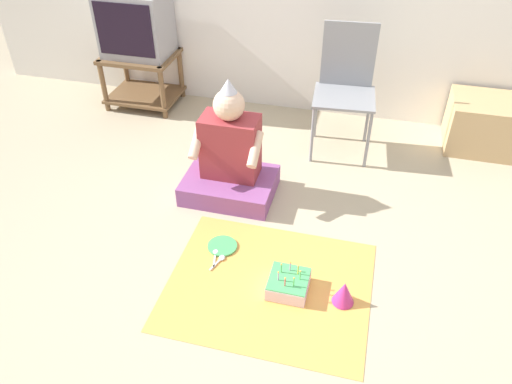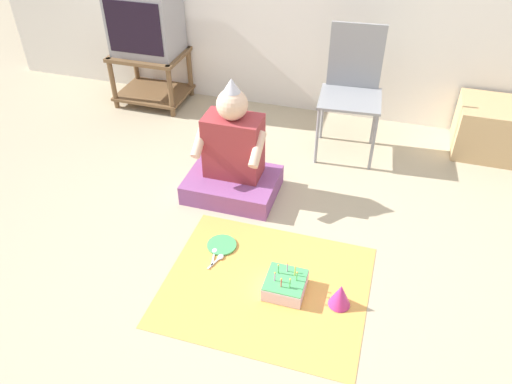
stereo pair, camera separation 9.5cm
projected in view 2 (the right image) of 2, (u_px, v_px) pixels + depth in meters
name	position (u px, v px, depth m)	size (l,w,h in m)	color
ground_plane	(284.00, 272.00, 2.90)	(16.00, 16.00, 0.00)	tan
tv_stand	(152.00, 73.00, 4.42)	(0.61, 0.48, 0.46)	brown
tv	(145.00, 22.00, 4.16)	(0.54, 0.41, 0.52)	#99999E
folding_chair	(352.00, 83.00, 3.64)	(0.48, 0.44, 0.95)	gray
cardboard_box_stack	(490.00, 129.00, 3.80)	(0.51, 0.46, 0.40)	tan
person_seated	(233.00, 160.00, 3.35)	(0.61, 0.46, 0.84)	#8C4C8C
party_cloth	(266.00, 285.00, 2.81)	(1.13, 0.95, 0.01)	#EFA84C
birthday_cake	(285.00, 285.00, 2.75)	(0.22, 0.22, 0.16)	silver
party_hat_blue	(340.00, 295.00, 2.66)	(0.12, 0.12, 0.14)	#CC338C
paper_plate	(222.00, 245.00, 3.06)	(0.18, 0.18, 0.01)	#4CB266
plastic_spoon_near	(214.00, 253.00, 3.01)	(0.05, 0.14, 0.01)	white
plastic_spoon_far	(219.00, 258.00, 2.97)	(0.06, 0.14, 0.01)	white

